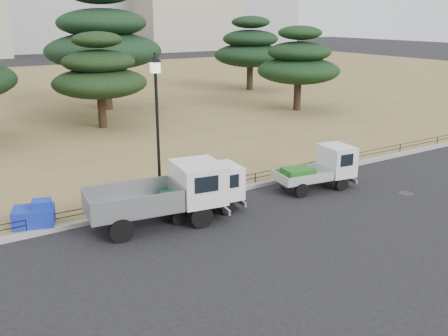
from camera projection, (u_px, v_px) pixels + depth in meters
ground at (255, 218)px, 17.35m from camera, size 220.00×220.00×0.00m
lawn at (42, 98)px, 42.02m from camera, size 120.00×56.00×0.15m
curb at (216, 194)px, 19.43m from camera, size 120.00×0.25×0.16m
truck_large at (165, 193)px, 16.57m from camera, size 4.74×2.38×1.98m
truck_kei_front at (205, 190)px, 17.64m from camera, size 3.21×1.59×1.65m
truck_kei_rear at (320, 168)px, 20.11m from camera, size 3.38×1.78×1.69m
street_lamp at (157, 105)px, 17.46m from camera, size 0.47×0.47×5.30m
pipe_fence at (214, 184)px, 19.44m from camera, size 38.00×0.04×0.40m
tarp_pile at (35, 215)px, 16.31m from camera, size 1.51×1.29×0.85m
manhole at (406, 193)px, 19.72m from camera, size 0.60×0.60×0.01m
pine_center_left at (99, 73)px, 29.60m from camera, size 5.62×5.62×5.71m
pine_center_right at (103, 38)px, 35.13m from camera, size 8.19×8.19×8.69m
pine_east_near at (299, 62)px, 35.22m from camera, size 5.87×5.87×5.92m
pine_east_far at (250, 48)px, 44.87m from camera, size 6.52×6.52×6.55m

